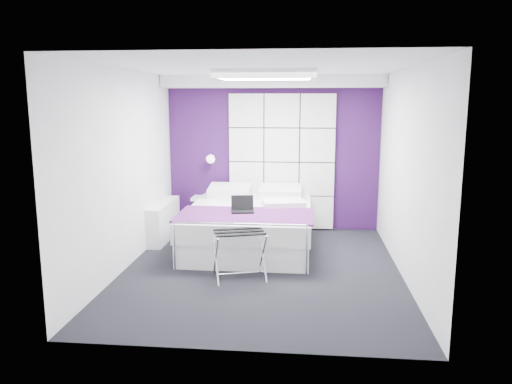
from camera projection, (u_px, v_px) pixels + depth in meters
floor at (262, 269)px, 6.59m from camera, size 4.40×4.40×0.00m
ceiling at (262, 67)px, 6.12m from camera, size 4.40×4.40×0.00m
wall_back at (273, 154)px, 8.51m from camera, size 3.60×0.00×3.60m
wall_left at (125, 170)px, 6.53m from camera, size 0.00×4.40×4.40m
wall_right at (406, 174)px, 6.18m from camera, size 0.00×4.40×4.40m
accent_wall at (273, 154)px, 8.50m from camera, size 3.58×0.02×2.58m
soffit at (272, 81)px, 8.05m from camera, size 3.58×0.50×0.20m
headboard at (282, 162)px, 8.46m from camera, size 1.80×0.08×2.30m
skylight at (266, 74)px, 6.72m from camera, size 1.36×0.86×0.12m
wall_lamp at (211, 159)px, 8.49m from camera, size 0.15×0.15×0.15m
radiator at (164, 221)px, 7.98m from camera, size 0.22×1.20×0.60m
bed at (250, 225)px, 7.55m from camera, size 1.88×2.28×0.79m
nightstand at (205, 198)px, 8.58m from camera, size 0.44×0.34×0.05m
luggage_rack at (240, 255)px, 6.21m from camera, size 0.61×0.45×0.60m
laptop at (243, 208)px, 7.07m from camera, size 0.32×0.23×0.23m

